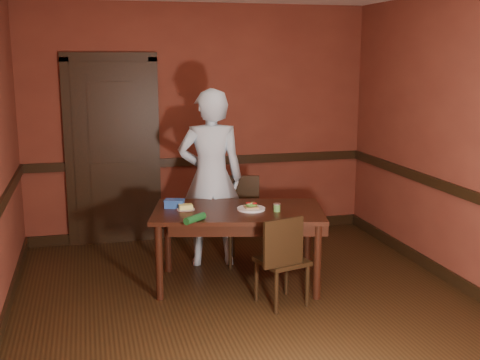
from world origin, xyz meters
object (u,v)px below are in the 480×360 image
dining_table (238,247)px  sauce_jar (277,207)px  cheese_saucer (186,208)px  chair_far (249,222)px  person (211,178)px  sandwich_plate (251,208)px  chair_near (282,259)px  food_tub (174,204)px

dining_table → sauce_jar: size_ratio=20.07×
sauce_jar → cheese_saucer: (-0.79, 0.27, -0.02)m
sauce_jar → cheese_saucer: sauce_jar is taller
dining_table → cheese_saucer: bearing=-179.2°
chair_far → cheese_saucer: 0.89m
person → cheese_saucer: size_ratio=11.03×
sauce_jar → dining_table: bearing=153.8°
dining_table → sandwich_plate: (0.12, -0.03, 0.38)m
person → sandwich_plate: bearing=117.1°
chair_near → chair_far: bearing=-105.4°
sauce_jar → food_tub: bearing=156.7°
person → chair_near: bearing=115.3°
dining_table → chair_far: chair_far is taller
person → cheese_saucer: 0.65m
sauce_jar → food_tub: (-0.88, 0.38, -0.00)m
chair_far → person: 0.59m
chair_near → cheese_saucer: chair_near is taller
chair_far → chair_near: 1.07m
sandwich_plate → sauce_jar: sauce_jar is taller
person → food_tub: person is taller
sandwich_plate → sauce_jar: (0.21, -0.12, 0.02)m
sandwich_plate → cheese_saucer: (-0.58, 0.14, 0.00)m
sandwich_plate → cheese_saucer: size_ratio=1.59×
sauce_jar → cheese_saucer: 0.84m
cheese_saucer → food_tub: bearing=127.8°
sauce_jar → food_tub: 0.96m
chair_near → sandwich_plate: bearing=-90.2°
chair_far → food_tub: chair_far is taller
person → sandwich_plate: 0.73m
chair_far → person: bearing=-177.0°
sandwich_plate → food_tub: size_ratio=1.23×
person → food_tub: size_ratio=8.53×
chair_near → person: bearing=-87.7°
chair_near → person: size_ratio=0.45×
sauce_jar → chair_near: bearing=-100.7°
chair_far → dining_table: bearing=-97.1°
dining_table → cheese_saucer: size_ratio=9.47×
dining_table → person: size_ratio=0.86×
person → sandwich_plate: (0.24, -0.67, -0.16)m
dining_table → sandwich_plate: sandwich_plate is taller
chair_near → sauce_jar: size_ratio=10.48×
dining_table → cheese_saucer: cheese_saucer is taller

